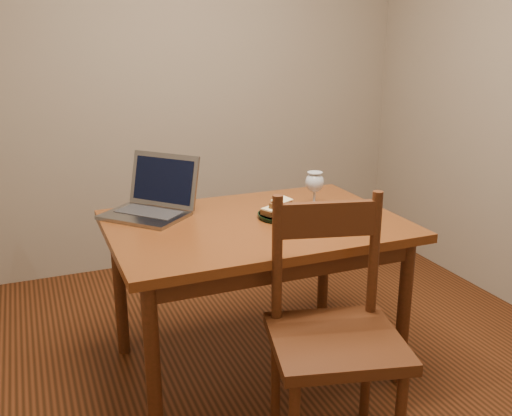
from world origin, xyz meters
name	(u,v)px	position (x,y,z in m)	size (l,w,h in m)	color
floor	(277,376)	(0.00, 0.00, -0.01)	(3.20, 3.20, 0.02)	black
back_wall	(178,73)	(0.00, 1.61, 1.30)	(3.20, 0.02, 2.60)	gray
table	(255,239)	(-0.06, 0.12, 0.65)	(1.30, 0.90, 0.74)	#53290D
chair	(335,323)	(-0.01, -0.53, 0.54)	(0.56, 0.55, 0.50)	#381E0B
plate	(282,215)	(0.08, 0.12, 0.75)	(0.23, 0.23, 0.02)	black
sandwich_cheese	(274,210)	(0.04, 0.13, 0.78)	(0.11, 0.07, 0.03)	#381E0C
sandwich_tomato	(292,209)	(0.12, 0.11, 0.78)	(0.13, 0.08, 0.04)	#381E0C
sandwich_top	(282,204)	(0.08, 0.13, 0.80)	(0.11, 0.07, 0.04)	#381E0C
milk_glass	(314,189)	(0.29, 0.22, 0.83)	(0.09, 0.09, 0.18)	white
laptop	(154,198)	(-0.45, 0.42, 0.81)	(0.49, 0.50, 0.27)	slate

